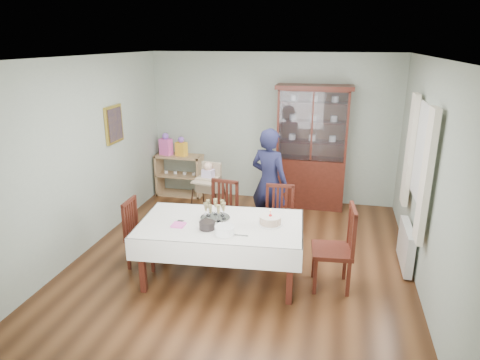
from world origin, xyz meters
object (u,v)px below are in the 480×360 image
(chair_far_left, at_px, (221,228))
(woman, at_px, (269,182))
(china_cabinet, at_px, (312,146))
(sideboard, at_px, (180,175))
(birthday_cake, at_px, (270,220))
(high_chair, at_px, (209,198))
(gift_bag_pink, at_px, (166,145))
(chair_end_left, at_px, (144,246))
(chair_end_right, at_px, (333,263))
(dining_table, at_px, (221,250))
(champagne_tray, at_px, (215,214))
(gift_bag_orange, at_px, (181,147))
(chair_far_right, at_px, (278,232))

(chair_far_left, relative_size, woman, 0.58)
(china_cabinet, distance_m, sideboard, 2.60)
(sideboard, height_order, birthday_cake, birthday_cake)
(high_chair, height_order, gift_bag_pink, gift_bag_pink)
(birthday_cake, bearing_deg, woman, 99.77)
(chair_end_left, relative_size, birthday_cake, 3.02)
(chair_end_left, bearing_deg, china_cabinet, -38.09)
(chair_far_left, xyz_separation_m, gift_bag_pink, (-1.60, 1.92, 0.70))
(woman, bearing_deg, high_chair, 8.78)
(woman, bearing_deg, chair_end_right, 149.40)
(china_cabinet, distance_m, woman, 1.46)
(chair_end_left, bearing_deg, chair_end_right, -91.21)
(high_chair, relative_size, birthday_cake, 3.38)
(dining_table, relative_size, chair_end_right, 1.99)
(sideboard, bearing_deg, champagne_tray, -61.00)
(chair_end_right, bearing_deg, gift_bag_orange, -138.37)
(birthday_cake, bearing_deg, gift_bag_orange, 128.31)
(sideboard, bearing_deg, birthday_cake, -51.05)
(china_cabinet, relative_size, sideboard, 2.42)
(dining_table, relative_size, sideboard, 2.32)
(chair_far_left, height_order, champagne_tray, champagne_tray)
(chair_end_right, xyz_separation_m, champagne_tray, (-1.48, 0.00, 0.52))
(china_cabinet, xyz_separation_m, sideboard, (-2.50, 0.02, -0.72))
(chair_end_left, relative_size, champagne_tray, 2.43)
(birthday_cake, bearing_deg, high_chair, 128.26)
(chair_far_left, relative_size, chair_far_right, 1.03)
(high_chair, bearing_deg, chair_far_left, -52.67)
(chair_end_left, height_order, gift_bag_orange, gift_bag_orange)
(champagne_tray, relative_size, gift_bag_pink, 0.89)
(chair_far_right, relative_size, gift_bag_pink, 2.22)
(sideboard, bearing_deg, chair_end_left, -79.60)
(chair_end_left, xyz_separation_m, high_chair, (0.42, 1.60, 0.13))
(chair_far_left, xyz_separation_m, chair_end_right, (1.62, -0.75, 0.02))
(dining_table, xyz_separation_m, chair_far_left, (-0.24, 0.86, -0.10))
(champagne_tray, bearing_deg, gift_bag_orange, 118.10)
(woman, relative_size, birthday_cake, 5.53)
(dining_table, relative_size, woman, 1.25)
(dining_table, height_order, chair_far_right, chair_far_right)
(sideboard, bearing_deg, chair_end_right, -42.22)
(sideboard, xyz_separation_m, gift_bag_pink, (-0.25, -0.02, 0.59))
(champagne_tray, distance_m, gift_bag_orange, 3.04)
(sideboard, distance_m, birthday_cake, 3.52)
(dining_table, distance_m, gift_bag_pink, 3.39)
(china_cabinet, bearing_deg, birthday_cake, -96.40)
(chair_far_right, xyz_separation_m, chair_end_left, (-1.69, -0.82, -0.01))
(chair_far_left, distance_m, gift_bag_pink, 2.60)
(chair_far_left, bearing_deg, chair_end_right, -17.36)
(china_cabinet, bearing_deg, high_chair, -145.71)
(sideboard, height_order, chair_far_left, chair_far_left)
(chair_far_left, height_order, gift_bag_pink, gift_bag_pink)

